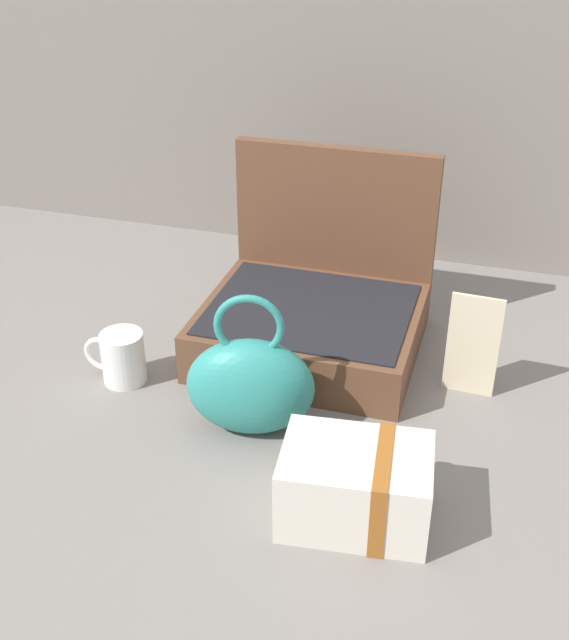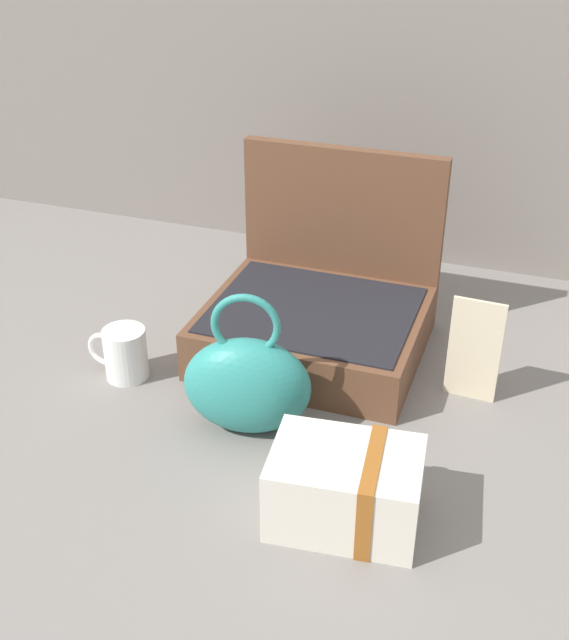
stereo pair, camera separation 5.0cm
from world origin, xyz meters
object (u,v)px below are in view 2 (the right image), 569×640
Objects in this scene: cream_toiletry_bag at (348,488)px; open_suitcase at (319,310)px; info_card_left at (474,350)px; coffee_mug at (124,353)px; teal_pouch_handbag at (247,384)px.

open_suitcase is at bearing 112.17° from cream_toiletry_bag.
open_suitcase is 2.09× the size of info_card_left.
info_card_left reaches higher than coffee_mug.
teal_pouch_handbag is at bearing 144.80° from cream_toiletry_bag.
coffee_mug is (-0.44, 0.20, -0.01)m from cream_toiletry_bag.
info_card_left reaches higher than cream_toiletry_bag.
info_card_left is at bearing 33.11° from teal_pouch_handbag.
open_suitcase is at bearing 36.71° from coffee_mug.
coffee_mug is (-0.25, 0.07, -0.04)m from teal_pouch_handbag.
teal_pouch_handbag is (-0.03, -0.27, 0.01)m from open_suitcase.
cream_toiletry_bag is (0.17, -0.41, -0.02)m from open_suitcase.
open_suitcase is at bearing 167.87° from info_card_left.
info_card_left is (0.28, -0.07, 0.02)m from open_suitcase.
coffee_mug is at bearing -143.29° from open_suitcase.
open_suitcase is 0.27m from teal_pouch_handbag.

